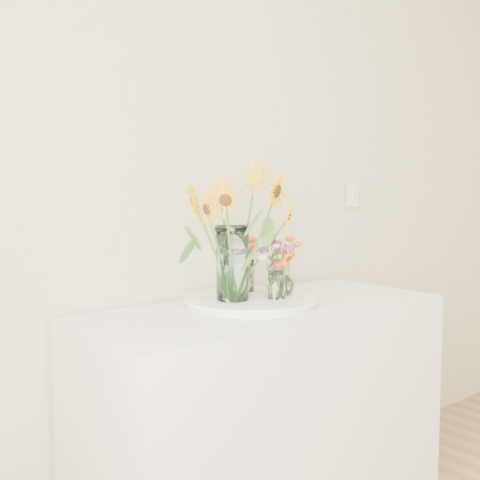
{
  "coord_description": "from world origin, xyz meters",
  "views": [
    {
      "loc": [
        -1.72,
        0.3,
        1.34
      ],
      "look_at": [
        -0.36,
        1.95,
        1.15
      ],
      "focal_mm": 45.0,
      "sensor_mm": 36.0,
      "label": 1
    }
  ],
  "objects": [
    {
      "name": "small_vase_a",
      "position": [
        -0.24,
        1.89,
        0.98
      ],
      "size": [
        0.08,
        0.08,
        0.11
      ],
      "primitive_type": "cylinder",
      "rotation": [
        0.0,
        0.0,
        -0.24
      ],
      "color": "white",
      "rests_on": "tray"
    },
    {
      "name": "small_vase_b",
      "position": [
        -0.17,
        1.93,
        0.99
      ],
      "size": [
        0.1,
        0.1,
        0.14
      ],
      "primitive_type": null,
      "rotation": [
        0.0,
        0.0,
        -0.07
      ],
      "color": "white",
      "rests_on": "tray"
    },
    {
      "name": "mason_jar",
      "position": [
        -0.38,
        1.97,
        1.06
      ],
      "size": [
        0.15,
        0.15,
        0.28
      ],
      "primitive_type": "cylinder",
      "rotation": [
        0.0,
        0.0,
        0.32
      ],
      "color": "#B5E9E9",
      "rests_on": "tray"
    },
    {
      "name": "sunflower_bouquet",
      "position": [
        -0.38,
        1.97,
        1.18
      ],
      "size": [
        0.89,
        0.89,
        0.52
      ],
      "primitive_type": null,
      "rotation": [
        0.0,
        0.0,
        0.32
      ],
      "color": "#FFAE05",
      "rests_on": "tray"
    },
    {
      "name": "wildflower_posy_b",
      "position": [
        -0.17,
        1.93,
        1.04
      ],
      "size": [
        0.19,
        0.19,
        0.23
      ],
      "primitive_type": null,
      "color": "#FE4E16",
      "rests_on": "tray"
    },
    {
      "name": "small_vase_c",
      "position": [
        -0.22,
        2.09,
        0.99
      ],
      "size": [
        0.09,
        0.09,
        0.13
      ],
      "primitive_type": "cylinder",
      "rotation": [
        0.0,
        0.0,
        -0.19
      ],
      "color": "white",
      "rests_on": "tray"
    },
    {
      "name": "wildflower_posy_c",
      "position": [
        -0.22,
        2.09,
        1.04
      ],
      "size": [
        0.19,
        0.19,
        0.22
      ],
      "primitive_type": null,
      "color": "#FE4E16",
      "rests_on": "tray"
    },
    {
      "name": "counter",
      "position": [
        -0.25,
        1.93,
        0.45
      ],
      "size": [
        1.4,
        0.6,
        0.9
      ],
      "primitive_type": "cube",
      "color": "white",
      "rests_on": "ground_plane"
    },
    {
      "name": "tray",
      "position": [
        -0.29,
        1.98,
        0.91
      ],
      "size": [
        0.48,
        0.48,
        0.02
      ],
      "primitive_type": "cylinder",
      "color": "white",
      "rests_on": "counter"
    },
    {
      "name": "wildflower_posy_a",
      "position": [
        -0.24,
        1.89,
        1.03
      ],
      "size": [
        0.19,
        0.19,
        0.2
      ],
      "primitive_type": null,
      "color": "#FE4E16",
      "rests_on": "tray"
    }
  ]
}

